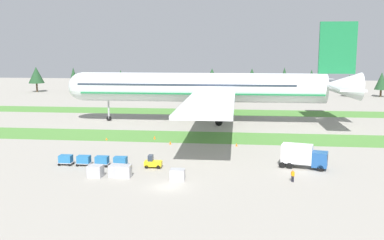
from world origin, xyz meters
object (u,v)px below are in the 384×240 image
Objects in this scene: uld_container_3 at (124,171)px; taxiway_marker_2 at (170,143)px; cargo_dolly_lead at (120,161)px; taxiway_marker_3 at (107,139)px; uld_container_0 at (96,171)px; taxiway_marker_1 at (237,145)px; cargo_dolly_second at (102,160)px; catering_truck at (303,155)px; cargo_dolly_fourth at (66,159)px; cargo_dolly_third at (84,160)px; uld_container_1 at (117,171)px; baggage_tug at (153,163)px; uld_container_2 at (178,175)px; airliner at (210,87)px; ground_crew_marshaller at (293,175)px; taxiway_marker_0 at (155,137)px.

taxiway_marker_2 is (3.03, 21.83, -0.54)m from uld_container_3.
cargo_dolly_lead is 4.47× the size of taxiway_marker_3.
uld_container_0 reaches higher than taxiway_marker_1.
cargo_dolly_second is at bearing -90.00° from cargo_dolly_lead.
catering_truck is at bearing 16.87° from uld_container_3.
cargo_dolly_fourth reaches higher than taxiway_marker_1.
cargo_dolly_second is at bearing -71.75° from catering_truck.
cargo_dolly_third is 1.00× the size of cargo_dolly_fourth.
taxiway_marker_2 is at bearing 79.35° from uld_container_1.
taxiway_marker_1 is at bearing 142.96° from baggage_tug.
uld_container_2 reaches higher than cargo_dolly_lead.
cargo_dolly_lead is 1.00× the size of cargo_dolly_third.
catering_truck is at bearing -157.38° from airliner.
taxiway_marker_3 is (-13.12, 19.00, -0.57)m from baggage_tug.
airliner is at bearing 172.61° from baggage_tug.
ground_crew_marshaller reaches higher than taxiway_marker_2.
cargo_dolly_lead is 2.90m from cargo_dolly_second.
cargo_dolly_second is at bearing 161.41° from airliner.
cargo_dolly_lead is 11.32m from uld_container_2.
cargo_dolly_third is 1.10× the size of uld_container_2.
taxiway_marker_2 is (0.02, 16.43, -0.48)m from baggage_tug.
cargo_dolly_third is 3.53× the size of taxiway_marker_1.
baggage_tug reaches higher than cargo_dolly_third.
cargo_dolly_third is (-16.52, -41.73, -7.64)m from airliner.
taxiway_marker_3 is at bearing -172.71° from cargo_dolly_third.
cargo_dolly_third is at bearing 159.01° from uld_container_2.
uld_container_0 is (-29.60, -7.96, -1.11)m from catering_truck.
cargo_dolly_third is at bearing 90.00° from cargo_dolly_fourth.
taxiway_marker_0 is (4.05, 20.85, -0.58)m from cargo_dolly_second.
ground_crew_marshaller is at bearing 81.25° from cargo_dolly_third.
cargo_dolly_lead is 20.63m from taxiway_marker_3.
uld_container_3 is (2.01, -5.44, -0.05)m from cargo_dolly_lead.
cargo_dolly_fourth is at bearing -90.00° from cargo_dolly_lead.
cargo_dolly_lead is 5.80m from cargo_dolly_third.
uld_container_3 is at bearing 2.98° from uld_container_0.
cargo_dolly_second is 1.10× the size of uld_container_3.
cargo_dolly_third is at bearing 144.98° from uld_container_3.
taxiway_marker_3 is (0.60, 18.91, -0.67)m from cargo_dolly_fourth.
catering_truck is 32.33m from taxiway_marker_0.
uld_container_1 is (9.67, -5.35, -0.04)m from cargo_dolly_fourth.
taxiway_marker_0 is (-3.87, 20.90, -0.48)m from baggage_tug.
uld_container_0 is at bearing -173.24° from uld_container_1.
taxiway_marker_1 is (6.73, -25.55, -8.25)m from airliner.
uld_container_1 reaches higher than taxiway_marker_3.
cargo_dolly_third is 0.30× the size of catering_truck.
catering_truck is 11.07× the size of taxiway_marker_2.
baggage_tug is 7.48m from uld_container_2.
uld_container_1 reaches higher than ground_crew_marshaller.
catering_truck reaches higher than uld_container_2.
taxiway_marker_1 is at bearing -15.95° from taxiway_marker_0.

